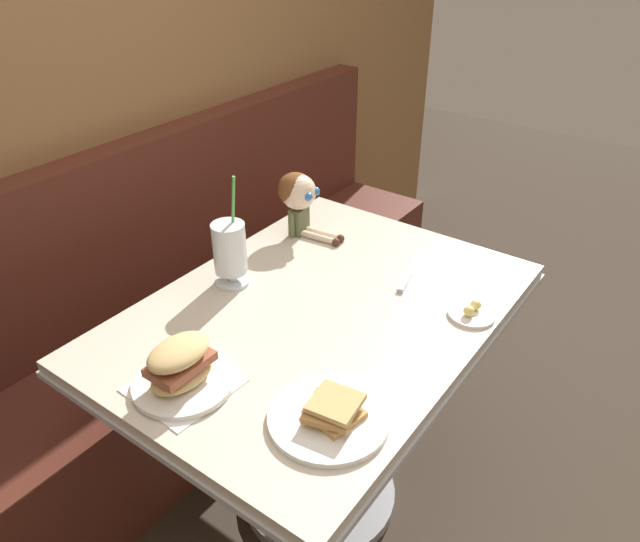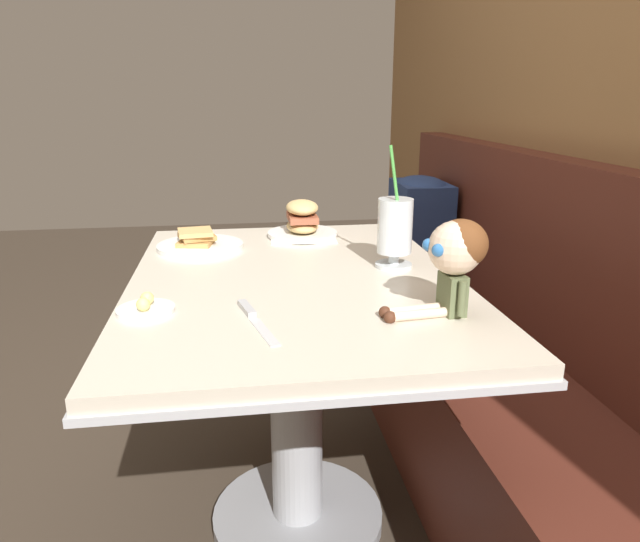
# 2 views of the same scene
# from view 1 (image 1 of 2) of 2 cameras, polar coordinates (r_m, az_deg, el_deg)

# --- Properties ---
(ground_plane) EXTENTS (8.00, 8.00, 0.00)m
(ground_plane) POSITION_cam_1_polar(r_m,az_deg,el_deg) (2.02, 4.43, -22.73)
(ground_plane) COLOR #382D23
(wood_panel_wall) EXTENTS (4.40, 0.08, 2.40)m
(wood_panel_wall) POSITION_cam_1_polar(r_m,az_deg,el_deg) (1.97, -21.99, 16.64)
(wood_panel_wall) COLOR olive
(wood_panel_wall) RESTS_ON ground
(booth_bench) EXTENTS (2.60, 0.48, 1.00)m
(booth_bench) POSITION_cam_1_polar(r_m,az_deg,el_deg) (2.17, -13.74, -6.71)
(booth_bench) COLOR #512319
(booth_bench) RESTS_ON ground
(diner_table) EXTENTS (1.11, 0.81, 0.74)m
(diner_table) POSITION_cam_1_polar(r_m,az_deg,el_deg) (1.68, -0.07, -9.01)
(diner_table) COLOR beige
(diner_table) RESTS_ON ground
(toast_plate) EXTENTS (0.25, 0.25, 0.06)m
(toast_plate) POSITION_cam_1_polar(r_m,az_deg,el_deg) (1.25, 0.96, -13.45)
(toast_plate) COLOR white
(toast_plate) RESTS_ON diner_table
(milkshake_glass) EXTENTS (0.10, 0.10, 0.32)m
(milkshake_glass) POSITION_cam_1_polar(r_m,az_deg,el_deg) (1.63, -8.51, 1.90)
(milkshake_glass) COLOR silver
(milkshake_glass) RESTS_ON diner_table
(sandwich_plate) EXTENTS (0.22, 0.22, 0.12)m
(sandwich_plate) POSITION_cam_1_polar(r_m,az_deg,el_deg) (1.34, -12.95, -9.04)
(sandwich_plate) COLOR white
(sandwich_plate) RESTS_ON diner_table
(butter_saucer) EXTENTS (0.12, 0.12, 0.04)m
(butter_saucer) POSITION_cam_1_polar(r_m,az_deg,el_deg) (1.58, 14.12, -3.83)
(butter_saucer) COLOR white
(butter_saucer) RESTS_ON diner_table
(butter_knife) EXTENTS (0.23, 0.08, 0.01)m
(butter_knife) POSITION_cam_1_polar(r_m,az_deg,el_deg) (1.69, 8.21, -0.62)
(butter_knife) COLOR silver
(butter_knife) RESTS_ON diner_table
(seated_doll) EXTENTS (0.12, 0.22, 0.20)m
(seated_doll) POSITION_cam_1_polar(r_m,az_deg,el_deg) (1.86, -2.04, 7.16)
(seated_doll) COLOR #5B6642
(seated_doll) RESTS_ON diner_table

